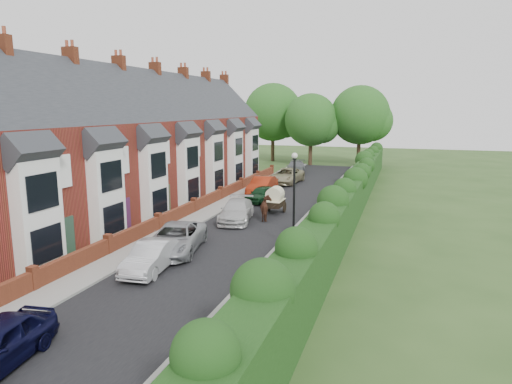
# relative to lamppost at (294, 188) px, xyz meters

# --- Properties ---
(ground) EXTENTS (140.00, 140.00, 0.00)m
(ground) POSITION_rel_lamppost_xyz_m (-3.40, -4.00, -3.30)
(ground) COLOR #2D4C1E
(ground) RESTS_ON ground
(road) EXTENTS (6.00, 58.00, 0.02)m
(road) POSITION_rel_lamppost_xyz_m (-3.90, 7.00, -3.29)
(road) COLOR black
(road) RESTS_ON ground
(pavement_hedge_side) EXTENTS (2.20, 58.00, 0.12)m
(pavement_hedge_side) POSITION_rel_lamppost_xyz_m (0.20, 7.00, -3.24)
(pavement_hedge_side) COLOR #9B9892
(pavement_hedge_side) RESTS_ON ground
(pavement_house_side) EXTENTS (1.70, 58.00, 0.12)m
(pavement_house_side) POSITION_rel_lamppost_xyz_m (-7.75, 7.00, -3.24)
(pavement_house_side) COLOR #9B9892
(pavement_house_side) RESTS_ON ground
(kerb_hedge_side) EXTENTS (0.18, 58.00, 0.13)m
(kerb_hedge_side) POSITION_rel_lamppost_xyz_m (-0.85, 7.00, -3.23)
(kerb_hedge_side) COLOR gray
(kerb_hedge_side) RESTS_ON ground
(kerb_house_side) EXTENTS (0.18, 58.00, 0.13)m
(kerb_house_side) POSITION_rel_lamppost_xyz_m (-6.95, 7.00, -3.23)
(kerb_house_side) COLOR gray
(kerb_house_side) RESTS_ON ground
(hedge) EXTENTS (2.10, 58.00, 2.85)m
(hedge) POSITION_rel_lamppost_xyz_m (2.00, 7.00, -1.70)
(hedge) COLOR #173912
(hedge) RESTS_ON ground
(terrace_row) EXTENTS (9.05, 40.50, 11.50)m
(terrace_row) POSITION_rel_lamppost_xyz_m (-14.27, 5.98, 1.18)
(terrace_row) COLOR maroon
(terrace_row) RESTS_ON ground
(garden_wall_row) EXTENTS (0.35, 40.35, 1.10)m
(garden_wall_row) POSITION_rel_lamppost_xyz_m (-8.75, 6.00, -2.84)
(garden_wall_row) COLOR brown
(garden_wall_row) RESTS_ON ground
(lamppost) EXTENTS (0.32, 0.32, 5.16)m
(lamppost) POSITION_rel_lamppost_xyz_m (0.00, 0.00, 0.00)
(lamppost) COLOR black
(lamppost) RESTS_ON ground
(tree_far_left) EXTENTS (7.14, 6.80, 9.29)m
(tree_far_left) POSITION_rel_lamppost_xyz_m (-6.05, 36.08, 2.41)
(tree_far_left) COLOR #332316
(tree_far_left) RESTS_ON ground
(tree_far_right) EXTENTS (7.98, 7.60, 10.31)m
(tree_far_right) POSITION_rel_lamppost_xyz_m (-0.01, 38.08, 3.02)
(tree_far_right) COLOR #332316
(tree_far_right) RESTS_ON ground
(tree_far_back) EXTENTS (8.40, 8.00, 10.82)m
(tree_far_back) POSITION_rel_lamppost_xyz_m (-11.99, 39.08, 3.32)
(tree_far_back) COLOR #332316
(tree_far_back) RESTS_ON ground
(car_silver_a) EXTENTS (1.86, 4.25, 1.36)m
(car_silver_a) POSITION_rel_lamppost_xyz_m (-5.43, -5.32, -2.62)
(car_silver_a) COLOR #BABABF
(car_silver_a) RESTS_ON ground
(car_silver_b) EXTENTS (3.47, 5.65, 1.46)m
(car_silver_b) POSITION_rel_lamppost_xyz_m (-5.71, -2.46, -2.57)
(car_silver_b) COLOR #989A9F
(car_silver_b) RESTS_ON ground
(car_white) EXTENTS (2.86, 5.09, 1.39)m
(car_white) POSITION_rel_lamppost_xyz_m (-5.02, 4.74, -2.60)
(car_white) COLOR silver
(car_white) RESTS_ON ground
(car_green) EXTENTS (2.24, 3.97, 1.27)m
(car_green) POSITION_rel_lamppost_xyz_m (-5.29, 11.23, -2.66)
(car_green) COLOR black
(car_green) RESTS_ON ground
(car_red) EXTENTS (1.73, 4.78, 1.57)m
(car_red) POSITION_rel_lamppost_xyz_m (-6.18, 14.20, -2.51)
(car_red) COLOR #9C2811
(car_red) RESTS_ON ground
(car_beige) EXTENTS (2.84, 5.56, 1.50)m
(car_beige) POSITION_rel_lamppost_xyz_m (-5.70, 20.73, -2.55)
(car_beige) COLOR tan
(car_beige) RESTS_ON ground
(car_grey) EXTENTS (2.57, 5.08, 1.41)m
(car_grey) POSITION_rel_lamppost_xyz_m (-6.40, 27.67, -2.59)
(car_grey) COLOR slate
(car_grey) RESTS_ON ground
(horse) EXTENTS (1.50, 2.08, 1.60)m
(horse) POSITION_rel_lamppost_xyz_m (-3.19, 5.59, -2.50)
(horse) COLOR #4E2A1C
(horse) RESTS_ON ground
(horse_cart) EXTENTS (1.22, 2.70, 1.95)m
(horse_cart) POSITION_rel_lamppost_xyz_m (-3.19, 7.64, -2.18)
(horse_cart) COLOR black
(horse_cart) RESTS_ON ground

